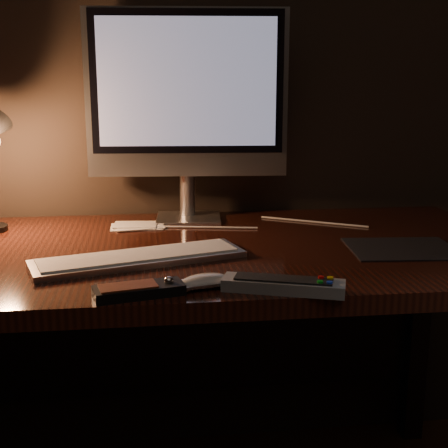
{
  "coord_description": "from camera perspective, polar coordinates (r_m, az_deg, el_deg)",
  "views": [
    {
      "loc": [
        -0.08,
        0.45,
        1.14
      ],
      "look_at": [
        0.08,
        1.73,
        0.83
      ],
      "focal_mm": 50.0,
      "sensor_mm": 36.0,
      "label": 1
    }
  ],
  "objects": [
    {
      "name": "mousepad",
      "position": [
        1.5,
        16.0,
        -2.17
      ],
      "size": [
        0.26,
        0.21,
        0.0
      ],
      "primitive_type": "cube",
      "rotation": [
        0.0,
        0.0,
        -0.08
      ],
      "color": "black",
      "rests_on": "desk"
    },
    {
      "name": "desk",
      "position": [
        1.57,
        -3.92,
        -5.95
      ],
      "size": [
        1.6,
        0.75,
        0.75
      ],
      "color": "#33130B",
      "rests_on": "ground"
    },
    {
      "name": "mouse",
      "position": [
        1.18,
        -1.69,
        -5.41
      ],
      "size": [
        0.11,
        0.07,
        0.02
      ],
      "primitive_type": "ellipsoid",
      "rotation": [
        0.0,
        0.0,
        0.22
      ],
      "color": "white",
      "rests_on": "desk"
    },
    {
      "name": "cable",
      "position": [
        1.66,
        3.0,
        -0.13
      ],
      "size": [
        0.58,
        0.25,
        0.01
      ],
      "primitive_type": "cylinder",
      "rotation": [
        0.0,
        1.57,
        -0.4
      ],
      "color": "white",
      "rests_on": "desk"
    },
    {
      "name": "keyboard",
      "position": [
        1.36,
        -7.78,
        -3.07
      ],
      "size": [
        0.47,
        0.25,
        0.02
      ],
      "primitive_type": "cube",
      "rotation": [
        0.0,
        0.0,
        0.29
      ],
      "color": "silver",
      "rests_on": "desk"
    },
    {
      "name": "papers",
      "position": [
        1.67,
        -7.97,
        -0.17
      ],
      "size": [
        0.14,
        0.09,
        0.01
      ],
      "primitive_type": "cube",
      "rotation": [
        0.0,
        0.0,
        0.01
      ],
      "color": "white",
      "rests_on": "desk"
    },
    {
      "name": "monitor",
      "position": [
        1.7,
        -3.4,
        11.45
      ],
      "size": [
        0.54,
        0.17,
        0.56
      ],
      "rotation": [
        0.0,
        0.0,
        -0.08
      ],
      "color": "silver",
      "rests_on": "desk"
    },
    {
      "name": "media_remote",
      "position": [
        1.15,
        -7.8,
        -5.99
      ],
      "size": [
        0.17,
        0.09,
        0.03
      ],
      "rotation": [
        0.0,
        0.0,
        0.22
      ],
      "color": "black",
      "rests_on": "desk"
    },
    {
      "name": "tv_remote",
      "position": [
        1.16,
        5.45,
        -5.55
      ],
      "size": [
        0.23,
        0.13,
        0.03
      ],
      "rotation": [
        0.0,
        0.0,
        -0.33
      ],
      "color": "gray",
      "rests_on": "desk"
    }
  ]
}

